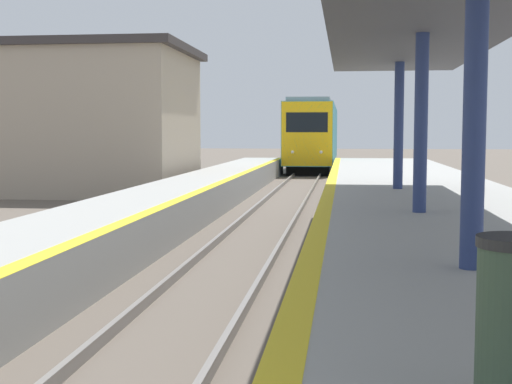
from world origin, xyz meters
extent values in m
cube|color=black|center=(0.00, 46.69, 0.28)|extent=(2.38, 16.94, 0.55)
cube|color=teal|center=(0.00, 46.69, 2.32)|extent=(2.80, 18.82, 3.55)
cube|color=gold|center=(0.00, 37.36, 2.32)|extent=(2.75, 0.16, 3.47)
cube|color=black|center=(0.00, 37.30, 2.94)|extent=(2.24, 0.06, 1.06)
cube|color=gray|center=(0.00, 46.69, 4.22)|extent=(2.38, 17.88, 0.24)
sphere|color=white|center=(-0.77, 37.30, 1.35)|extent=(0.18, 0.18, 0.18)
sphere|color=white|center=(0.77, 37.30, 1.35)|extent=(0.18, 0.18, 0.18)
cylinder|color=navy|center=(3.46, 6.96, 2.61)|extent=(0.25, 0.25, 3.36)
cylinder|color=navy|center=(3.46, 12.57, 2.61)|extent=(0.25, 0.25, 3.36)
cylinder|color=navy|center=(3.46, 18.17, 2.61)|extent=(0.25, 0.25, 3.36)
cube|color=#3F3F44|center=(3.46, 9.77, 4.39)|extent=(3.53, 22.41, 0.20)
cube|color=tan|center=(-10.44, 26.51, 2.76)|extent=(12.29, 6.71, 5.51)
cube|color=#383333|center=(-10.44, 26.51, 5.66)|extent=(12.90, 7.04, 0.30)
camera|label=1|loc=(2.05, -1.14, 2.46)|focal=50.00mm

